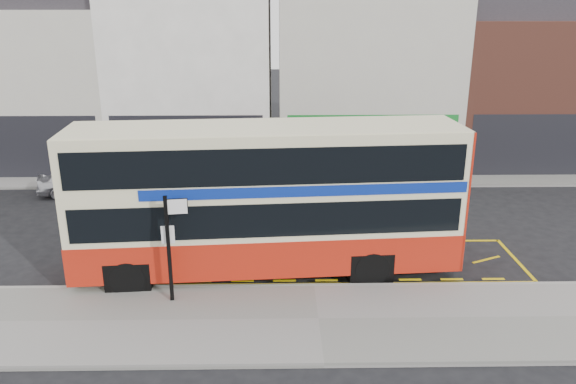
{
  "coord_description": "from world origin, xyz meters",
  "views": [
    {
      "loc": [
        -1.05,
        -15.65,
        8.29
      ],
      "look_at": [
        -0.76,
        2.0,
        2.34
      ],
      "focal_mm": 35.0,
      "sensor_mm": 36.0,
      "label": 1
    }
  ],
  "objects_px": {
    "bus_stop_post": "(170,239)",
    "car_white": "(423,175)",
    "double_decker_bus": "(268,198)",
    "car_silver": "(81,180)",
    "car_grey": "(236,175)",
    "street_tree_right": "(382,106)"
  },
  "relations": [
    {
      "from": "double_decker_bus",
      "to": "car_grey",
      "type": "xyz_separation_m",
      "value": [
        -1.65,
        8.24,
        -1.77
      ]
    },
    {
      "from": "bus_stop_post",
      "to": "car_silver",
      "type": "bearing_deg",
      "value": 113.63
    },
    {
      "from": "bus_stop_post",
      "to": "street_tree_right",
      "type": "xyz_separation_m",
      "value": [
        8.24,
        13.61,
        1.35
      ]
    },
    {
      "from": "car_silver",
      "to": "street_tree_right",
      "type": "height_order",
      "value": "street_tree_right"
    },
    {
      "from": "bus_stop_post",
      "to": "car_grey",
      "type": "relative_size",
      "value": 0.7
    },
    {
      "from": "double_decker_bus",
      "to": "bus_stop_post",
      "type": "height_order",
      "value": "double_decker_bus"
    },
    {
      "from": "car_silver",
      "to": "double_decker_bus",
      "type": "bearing_deg",
      "value": -147.33
    },
    {
      "from": "double_decker_bus",
      "to": "bus_stop_post",
      "type": "distance_m",
      "value": 3.47
    },
    {
      "from": "bus_stop_post",
      "to": "car_silver",
      "type": "xyz_separation_m",
      "value": [
        -6.02,
        10.16,
        -1.41
      ]
    },
    {
      "from": "double_decker_bus",
      "to": "car_silver",
      "type": "relative_size",
      "value": 3.24
    },
    {
      "from": "car_white",
      "to": "car_silver",
      "type": "bearing_deg",
      "value": 85.91
    },
    {
      "from": "double_decker_bus",
      "to": "car_white",
      "type": "distance_m",
      "value": 11.32
    },
    {
      "from": "car_grey",
      "to": "street_tree_right",
      "type": "bearing_deg",
      "value": -51.37
    },
    {
      "from": "car_white",
      "to": "street_tree_right",
      "type": "relative_size",
      "value": 0.88
    },
    {
      "from": "bus_stop_post",
      "to": "street_tree_right",
      "type": "distance_m",
      "value": 15.96
    },
    {
      "from": "car_silver",
      "to": "bus_stop_post",
      "type": "bearing_deg",
      "value": -164.05
    },
    {
      "from": "street_tree_right",
      "to": "car_white",
      "type": "bearing_deg",
      "value": -61.13
    },
    {
      "from": "double_decker_bus",
      "to": "street_tree_right",
      "type": "xyz_separation_m",
      "value": [
        5.54,
        11.47,
        0.88
      ]
    },
    {
      "from": "double_decker_bus",
      "to": "car_white",
      "type": "xyz_separation_m",
      "value": [
        7.13,
        8.59,
        -1.88
      ]
    },
    {
      "from": "bus_stop_post",
      "to": "car_white",
      "type": "height_order",
      "value": "bus_stop_post"
    },
    {
      "from": "double_decker_bus",
      "to": "street_tree_right",
      "type": "relative_size",
      "value": 2.43
    },
    {
      "from": "bus_stop_post",
      "to": "car_white",
      "type": "distance_m",
      "value": 14.61
    }
  ]
}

